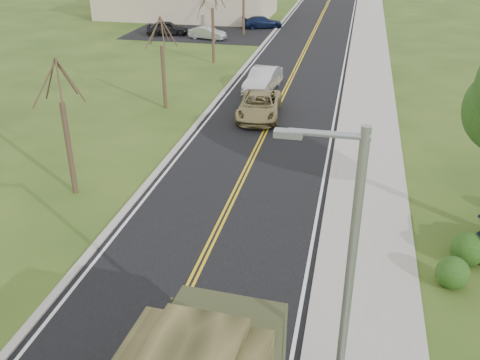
% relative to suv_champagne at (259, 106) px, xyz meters
% --- Properties ---
extents(road, '(8.00, 120.00, 0.01)m').
position_rel_suv_champagne_xyz_m(road, '(0.80, 18.45, -0.74)').
color(road, black).
rests_on(road, ground).
extents(curb_right, '(0.30, 120.00, 0.12)m').
position_rel_suv_champagne_xyz_m(curb_right, '(4.95, 18.45, -0.68)').
color(curb_right, '#9E998E').
rests_on(curb_right, ground).
extents(sidewalk_right, '(3.20, 120.00, 0.10)m').
position_rel_suv_champagne_xyz_m(sidewalk_right, '(6.70, 18.45, -0.69)').
color(sidewalk_right, '#9E998E').
rests_on(sidewalk_right, ground).
extents(curb_left, '(0.30, 120.00, 0.10)m').
position_rel_suv_champagne_xyz_m(curb_left, '(-3.35, 18.45, -0.69)').
color(curb_left, '#9E998E').
rests_on(curb_left, ground).
extents(street_light, '(1.65, 0.22, 8.00)m').
position_rel_suv_champagne_xyz_m(street_light, '(5.70, -22.05, 3.69)').
color(street_light, gray).
rests_on(street_light, ground).
extents(bare_tree_a, '(1.93, 2.26, 6.08)m').
position_rel_suv_champagne_xyz_m(bare_tree_a, '(-6.20, -11.55, 1.88)').
color(bare_tree_a, '#38281C').
rests_on(bare_tree_a, ground).
extents(bare_tree_b, '(1.83, 2.14, 5.73)m').
position_rel_suv_champagne_xyz_m(bare_tree_b, '(-6.20, 0.45, 1.73)').
color(bare_tree_b, '#38281C').
rests_on(bare_tree_b, ground).
extents(bare_tree_c, '(2.04, 2.39, 6.42)m').
position_rel_suv_champagne_xyz_m(bare_tree_c, '(-6.20, 12.45, 2.03)').
color(bare_tree_c, '#38281C').
rests_on(bare_tree_c, ground).
extents(bare_tree_d, '(1.88, 2.20, 5.91)m').
position_rel_suv_champagne_xyz_m(bare_tree_d, '(-6.20, 24.45, 1.81)').
color(bare_tree_d, '#38281C').
rests_on(bare_tree_d, ground).
extents(suv_champagne, '(2.90, 5.52, 1.48)m').
position_rel_suv_champagne_xyz_m(suv_champagne, '(0.00, 0.00, 0.00)').
color(suv_champagne, '#9A8C57').
rests_on(suv_champagne, ground).
extents(sedan_silver, '(2.19, 4.95, 1.58)m').
position_rel_suv_champagne_xyz_m(sedan_silver, '(-0.76, 5.49, 0.05)').
color(sedan_silver, silver).
rests_on(sedan_silver, ground).
extents(lot_car_dark, '(4.54, 2.81, 1.44)m').
position_rel_suv_champagne_xyz_m(lot_car_dark, '(-13.81, 22.55, -0.02)').
color(lot_car_dark, black).
rests_on(lot_car_dark, ground).
extents(lot_car_silver, '(3.90, 2.00, 1.23)m').
position_rel_suv_champagne_xyz_m(lot_car_silver, '(-9.24, 21.49, -0.13)').
color(lot_car_silver, '#B3B3B8').
rests_on(lot_car_silver, ground).
extents(lot_car_navy, '(4.69, 3.36, 1.26)m').
position_rel_suv_champagne_xyz_m(lot_car_navy, '(-4.93, 28.45, -0.11)').
color(lot_car_navy, '#0E1836').
rests_on(lot_car_navy, ground).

